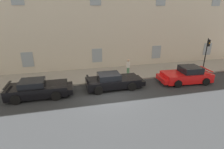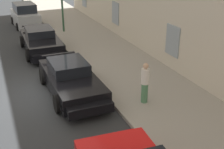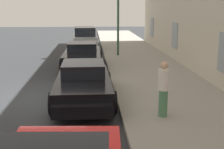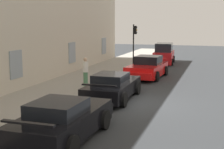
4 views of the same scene
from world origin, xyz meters
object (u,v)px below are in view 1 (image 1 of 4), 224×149
at_px(traffic_light, 207,49).
at_px(pedestrian_admiring, 128,67).
at_px(sportscar_red_lead, 40,89).
at_px(sportscar_yellow_flank, 114,81).
at_px(sportscar_white_middle, 185,76).

relative_size(traffic_light, pedestrian_admiring, 2.13).
bearing_deg(sportscar_red_lead, pedestrian_admiring, 17.70).
xyz_separation_m(sportscar_red_lead, pedestrian_admiring, (8.00, 2.55, 0.37)).
distance_m(traffic_light, pedestrian_admiring, 8.30).
distance_m(sportscar_yellow_flank, pedestrian_admiring, 3.14).
xyz_separation_m(sportscar_white_middle, pedestrian_admiring, (-4.60, 2.67, 0.36)).
xyz_separation_m(sportscar_yellow_flank, pedestrian_admiring, (2.02, 2.37, 0.38)).
bearing_deg(pedestrian_admiring, sportscar_white_middle, -30.13).
xyz_separation_m(traffic_light, pedestrian_admiring, (-8.11, 0.90, -1.55)).
bearing_deg(pedestrian_admiring, traffic_light, -6.36).
height_order(sportscar_white_middle, traffic_light, traffic_light).
relative_size(sportscar_yellow_flank, traffic_light, 1.41).
height_order(sportscar_yellow_flank, sportscar_white_middle, sportscar_white_middle).
bearing_deg(traffic_light, sportscar_yellow_flank, -171.77).
relative_size(sportscar_red_lead, traffic_light, 1.39).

